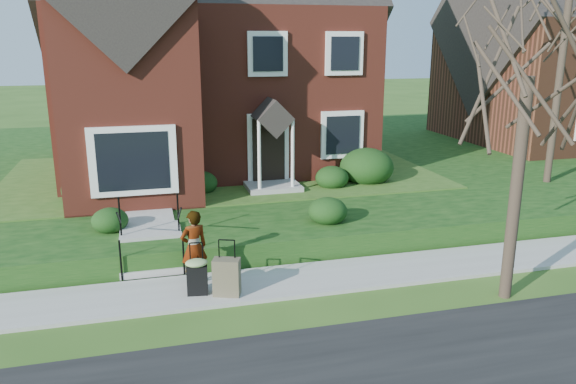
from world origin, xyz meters
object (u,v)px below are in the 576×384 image
object	(u,v)px
woman	(194,247)
suitcase_black	(197,275)
front_steps	(151,244)
tree_verge	(531,53)
suitcase_olive	(227,277)

from	to	relation	value
woman	suitcase_black	size ratio (longest dim) A/B	1.46
front_steps	suitcase_black	size ratio (longest dim) A/B	1.88
suitcase_black	tree_verge	bearing A→B (deg)	-6.23
front_steps	suitcase_olive	xyz separation A→B (m)	(1.39, -2.25, -0.01)
front_steps	woman	world-z (taller)	woman
front_steps	tree_verge	world-z (taller)	tree_verge
woman	tree_verge	size ratio (longest dim) A/B	0.23
front_steps	woman	bearing A→B (deg)	-60.79
suitcase_olive	tree_verge	size ratio (longest dim) A/B	0.17
woman	suitcase_black	world-z (taller)	woman
woman	tree_verge	world-z (taller)	tree_verge
front_steps	tree_verge	size ratio (longest dim) A/B	0.30
front_steps	suitcase_olive	bearing A→B (deg)	-58.23
woman	tree_verge	xyz separation A→B (m)	(5.97, -2.08, 3.90)
tree_verge	suitcase_black	bearing A→B (deg)	165.73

